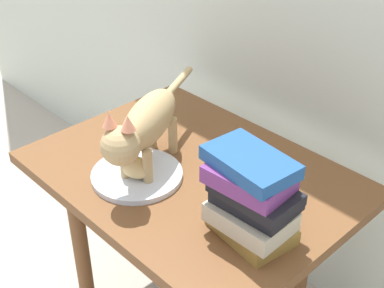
# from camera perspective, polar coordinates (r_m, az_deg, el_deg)

# --- Properties ---
(side_table) EXTENTS (0.79, 0.59, 0.57)m
(side_table) POSITION_cam_1_polar(r_m,az_deg,el_deg) (1.40, 0.00, -5.57)
(side_table) COLOR brown
(side_table) RESTS_ON ground
(plate) EXTENTS (0.23, 0.23, 0.01)m
(plate) POSITION_cam_1_polar(r_m,az_deg,el_deg) (1.33, -5.86, -3.28)
(plate) COLOR silver
(plate) RESTS_ON side_table
(bread_roll) EXTENTS (0.09, 0.08, 0.05)m
(bread_roll) POSITION_cam_1_polar(r_m,az_deg,el_deg) (1.30, -5.92, -2.51)
(bread_roll) COLOR #E0BC7A
(bread_roll) RESTS_ON plate
(cat) EXTENTS (0.25, 0.44, 0.23)m
(cat) POSITION_cam_1_polar(r_m,az_deg,el_deg) (1.28, -5.12, 1.99)
(cat) COLOR tan
(cat) RESTS_ON side_table
(book_stack) EXTENTS (0.20, 0.15, 0.20)m
(book_stack) POSITION_cam_1_polar(r_m,az_deg,el_deg) (1.11, 6.37, -5.76)
(book_stack) COLOR olive
(book_stack) RESTS_ON side_table
(tv_remote) EXTENTS (0.15, 0.05, 0.02)m
(tv_remote) POSITION_cam_1_polar(r_m,az_deg,el_deg) (1.34, 4.52, -2.75)
(tv_remote) COLOR black
(tv_remote) RESTS_ON side_table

